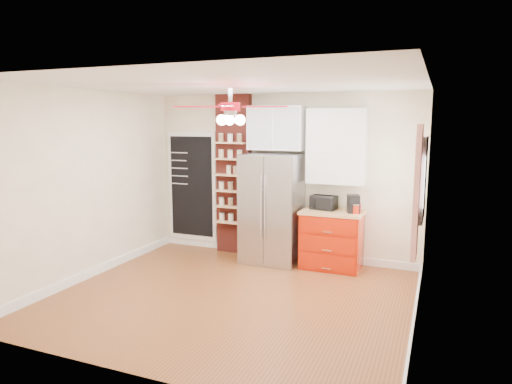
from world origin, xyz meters
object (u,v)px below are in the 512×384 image
at_px(red_cabinet, 332,239).
at_px(ceiling_fan, 230,107).
at_px(fridge, 272,208).
at_px(canister_left, 356,210).
at_px(coffee_maker, 353,204).
at_px(toaster_oven, 324,203).
at_px(pantry_jar_oats, 229,170).

relative_size(red_cabinet, ceiling_fan, 0.67).
bearing_deg(fridge, canister_left, -2.43).
bearing_deg(coffee_maker, fridge, 161.27).
distance_m(fridge, canister_left, 1.34).
xyz_separation_m(ceiling_fan, canister_left, (1.29, 1.57, -1.46)).
relative_size(red_cabinet, toaster_oven, 2.44).
bearing_deg(toaster_oven, red_cabinet, -14.61).
bearing_deg(ceiling_fan, red_cabinet, 61.29).
xyz_separation_m(red_cabinet, toaster_oven, (-0.16, 0.06, 0.55)).
distance_m(red_cabinet, coffee_maker, 0.67).
bearing_deg(pantry_jar_oats, coffee_maker, -4.52).
bearing_deg(red_cabinet, ceiling_fan, -118.71).
relative_size(coffee_maker, pantry_jar_oats, 1.94).
relative_size(fridge, red_cabinet, 1.86).
relative_size(red_cabinet, coffee_maker, 3.47).
height_order(ceiling_fan, pantry_jar_oats, ceiling_fan).
relative_size(canister_left, pantry_jar_oats, 0.94).
xyz_separation_m(red_cabinet, canister_left, (0.37, -0.11, 0.51)).
distance_m(canister_left, pantry_jar_oats, 2.25).
bearing_deg(canister_left, toaster_oven, 162.14).
height_order(coffee_maker, pantry_jar_oats, pantry_jar_oats).
distance_m(coffee_maker, canister_left, 0.11).
distance_m(ceiling_fan, coffee_maker, 2.48).
distance_m(ceiling_fan, canister_left, 2.50).
height_order(toaster_oven, canister_left, toaster_oven).
height_order(fridge, toaster_oven, fridge).
bearing_deg(pantry_jar_oats, toaster_oven, -2.25).
xyz_separation_m(toaster_oven, coffee_maker, (0.48, -0.10, 0.03)).
xyz_separation_m(coffee_maker, canister_left, (0.05, -0.07, -0.07)).
bearing_deg(ceiling_fan, fridge, 91.76).
bearing_deg(canister_left, fridge, 177.57).
bearing_deg(coffee_maker, toaster_oven, 148.58).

